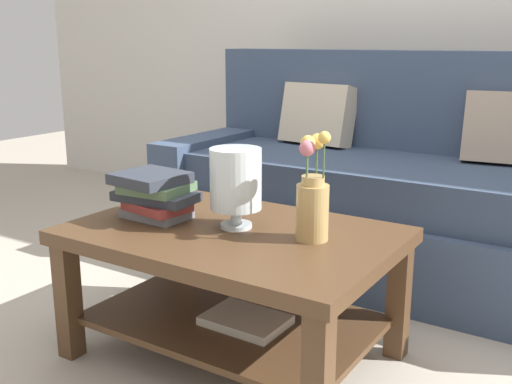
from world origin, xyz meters
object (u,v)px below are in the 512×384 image
object	(u,v)px
book_stack_main	(155,194)
flower_pitcher	(312,199)
couch	(397,198)
glass_hurricane_vase	(236,181)
coffee_table	(233,266)

from	to	relation	value
book_stack_main	flower_pitcher	bearing A→B (deg)	8.60
couch	glass_hurricane_vase	size ratio (longest dim) A/B	8.25
glass_hurricane_vase	flower_pitcher	distance (m)	0.28
coffee_table	glass_hurricane_vase	bearing A→B (deg)	97.77
glass_hurricane_vase	flower_pitcher	xyz separation A→B (m)	(0.28, 0.02, -0.03)
couch	flower_pitcher	world-z (taller)	couch
flower_pitcher	glass_hurricane_vase	bearing A→B (deg)	-174.99
coffee_table	glass_hurricane_vase	distance (m)	0.30
flower_pitcher	coffee_table	bearing A→B (deg)	-169.94
coffee_table	flower_pitcher	world-z (taller)	flower_pitcher
couch	flower_pitcher	distance (m)	1.12
book_stack_main	glass_hurricane_vase	xyz separation A→B (m)	(0.31, 0.06, 0.08)
couch	book_stack_main	world-z (taller)	couch
book_stack_main	flower_pitcher	distance (m)	0.60
coffee_table	book_stack_main	size ratio (longest dim) A/B	3.57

